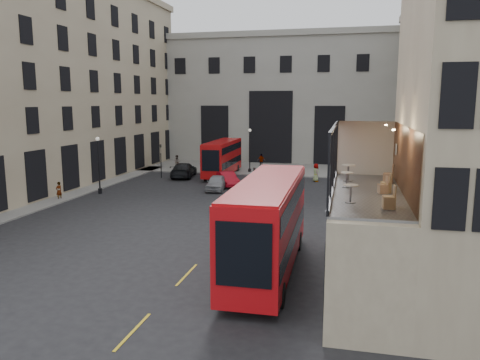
% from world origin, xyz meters
% --- Properties ---
extents(ground, '(140.00, 140.00, 0.00)m').
position_xyz_m(ground, '(0.00, 0.00, 0.00)').
color(ground, black).
rests_on(ground, ground).
extents(host_building_main, '(7.26, 11.40, 15.10)m').
position_xyz_m(host_building_main, '(9.95, 0.00, 7.79)').
color(host_building_main, '#BDAF8E').
rests_on(host_building_main, ground).
extents(host_frontage, '(3.00, 11.00, 4.50)m').
position_xyz_m(host_frontage, '(6.50, 0.00, 2.25)').
color(host_frontage, '#BDAF8E').
rests_on(host_frontage, ground).
extents(cafe_floor, '(3.00, 10.00, 0.10)m').
position_xyz_m(cafe_floor, '(6.50, 0.00, 4.55)').
color(cafe_floor, slate).
rests_on(cafe_floor, host_frontage).
extents(building_left, '(14.60, 50.60, 22.00)m').
position_xyz_m(building_left, '(-26.96, 20.00, 11.38)').
color(building_left, '#BDAF8E').
rests_on(building_left, ground).
extents(gateway, '(35.00, 10.60, 18.00)m').
position_xyz_m(gateway, '(-5.00, 47.99, 9.39)').
color(gateway, '#9D9C93').
rests_on(gateway, ground).
extents(building_right, '(16.60, 18.60, 20.00)m').
position_xyz_m(building_right, '(20.00, 39.97, 10.39)').
color(building_right, gray).
rests_on(building_right, ground).
extents(pavement_far, '(40.00, 12.00, 0.12)m').
position_xyz_m(pavement_far, '(-6.00, 38.00, 0.06)').
color(pavement_far, slate).
rests_on(pavement_far, ground).
extents(pavement_left, '(8.00, 48.00, 0.12)m').
position_xyz_m(pavement_left, '(-22.00, 12.00, 0.06)').
color(pavement_left, slate).
rests_on(pavement_left, ground).
extents(traffic_light_near, '(0.16, 0.20, 3.80)m').
position_xyz_m(traffic_light_near, '(-1.00, 12.00, 2.42)').
color(traffic_light_near, black).
rests_on(traffic_light_near, ground).
extents(traffic_light_far, '(0.16, 0.20, 3.80)m').
position_xyz_m(traffic_light_far, '(-15.00, 28.00, 2.42)').
color(traffic_light_far, black).
rests_on(traffic_light_far, ground).
extents(street_lamp_a, '(0.36, 0.36, 5.33)m').
position_xyz_m(street_lamp_a, '(-17.00, 18.00, 2.39)').
color(street_lamp_a, black).
rests_on(street_lamp_a, ground).
extents(street_lamp_b, '(0.36, 0.36, 5.33)m').
position_xyz_m(street_lamp_b, '(-6.00, 34.00, 2.39)').
color(street_lamp_b, black).
rests_on(street_lamp_b, ground).
extents(bus_near, '(2.87, 11.80, 4.69)m').
position_xyz_m(bus_near, '(1.82, 1.49, 2.64)').
color(bus_near, red).
rests_on(bus_near, ground).
extents(bus_far, '(2.55, 10.26, 4.08)m').
position_xyz_m(bus_far, '(-8.60, 30.98, 2.29)').
color(bus_far, '#AA0B0C').
rests_on(bus_far, ground).
extents(car_a, '(2.18, 4.42, 1.45)m').
position_xyz_m(car_a, '(-6.83, 22.19, 0.72)').
color(car_a, gray).
rests_on(car_a, ground).
extents(car_b, '(3.49, 4.49, 1.42)m').
position_xyz_m(car_b, '(-6.40, 24.77, 0.71)').
color(car_b, '#9D0917').
rests_on(car_b, ground).
extents(car_c, '(3.20, 6.00, 1.65)m').
position_xyz_m(car_c, '(-12.69, 29.04, 0.83)').
color(car_c, black).
rests_on(car_c, ground).
extents(bicycle, '(1.68, 0.73, 0.85)m').
position_xyz_m(bicycle, '(-2.33, 11.45, 0.43)').
color(bicycle, gray).
rests_on(bicycle, ground).
extents(cyclist, '(0.60, 0.77, 1.87)m').
position_xyz_m(cyclist, '(-1.60, 11.70, 0.94)').
color(cyclist, '#C1F019').
rests_on(cyclist, ground).
extents(pedestrian_a, '(1.03, 0.90, 1.77)m').
position_xyz_m(pedestrian_a, '(-15.73, 35.07, 0.89)').
color(pedestrian_a, gray).
rests_on(pedestrian_a, ground).
extents(pedestrian_b, '(0.93, 1.14, 1.54)m').
position_xyz_m(pedestrian_b, '(-8.42, 36.25, 0.77)').
color(pedestrian_b, gray).
rests_on(pedestrian_b, ground).
extents(pedestrian_c, '(1.06, 0.51, 1.76)m').
position_xyz_m(pedestrian_c, '(-5.53, 39.20, 0.88)').
color(pedestrian_c, gray).
rests_on(pedestrian_c, ground).
extents(pedestrian_d, '(0.97, 1.13, 1.96)m').
position_xyz_m(pedestrian_d, '(2.26, 29.41, 0.98)').
color(pedestrian_d, gray).
rests_on(pedestrian_d, ground).
extents(pedestrian_e, '(0.54, 0.67, 1.62)m').
position_xyz_m(pedestrian_e, '(-19.00, 14.55, 0.81)').
color(pedestrian_e, gray).
rests_on(pedestrian_e, ground).
extents(cafe_table_near, '(0.57, 0.57, 0.72)m').
position_xyz_m(cafe_table_near, '(5.78, -2.50, 5.07)').
color(cafe_table_near, silver).
rests_on(cafe_table_near, cafe_floor).
extents(cafe_table_mid, '(0.57, 0.57, 0.71)m').
position_xyz_m(cafe_table_mid, '(5.59, 0.89, 5.07)').
color(cafe_table_mid, white).
rests_on(cafe_table_mid, cafe_floor).
extents(cafe_table_far, '(0.66, 0.66, 0.83)m').
position_xyz_m(cafe_table_far, '(5.66, 2.72, 5.15)').
color(cafe_table_far, white).
rests_on(cafe_table_far, cafe_floor).
extents(cafe_chair_a, '(0.47, 0.47, 0.88)m').
position_xyz_m(cafe_chair_a, '(7.17, -3.26, 4.87)').
color(cafe_chair_a, tan).
rests_on(cafe_chair_a, cafe_floor).
extents(cafe_chair_b, '(0.45, 0.45, 0.76)m').
position_xyz_m(cafe_chair_b, '(7.16, -0.25, 4.83)').
color(cafe_chair_b, tan).
rests_on(cafe_chair_b, cafe_floor).
extents(cafe_chair_c, '(0.45, 0.45, 0.86)m').
position_xyz_m(cafe_chair_c, '(7.29, -0.01, 4.86)').
color(cafe_chair_c, tan).
rests_on(cafe_chair_c, cafe_floor).
extents(cafe_chair_d, '(0.52, 0.52, 0.90)m').
position_xyz_m(cafe_chair_d, '(7.59, 2.61, 4.87)').
color(cafe_chair_d, tan).
rests_on(cafe_chair_d, cafe_floor).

